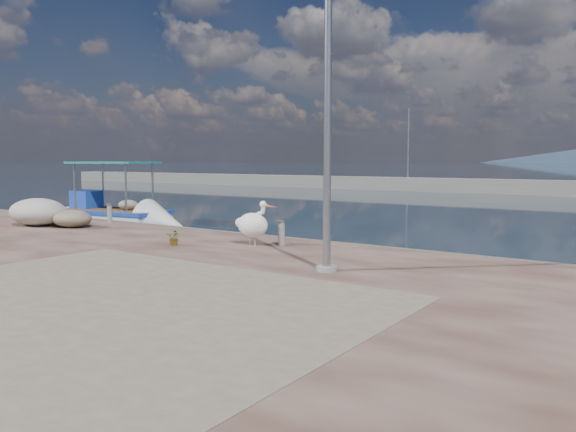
# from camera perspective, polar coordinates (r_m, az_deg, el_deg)

# --- Properties ---
(ground) EXTENTS (1400.00, 1400.00, 0.00)m
(ground) POSITION_cam_1_polar(r_m,az_deg,el_deg) (12.54, -10.12, -7.34)
(ground) COLOR #162635
(ground) RESTS_ON ground
(quay_patch) EXTENTS (9.00, 7.00, 0.01)m
(quay_patch) POSITION_cam_1_polar(r_m,az_deg,el_deg) (9.79, -18.62, -8.24)
(quay_patch) COLOR gray
(quay_patch) RESTS_ON quay
(breakwater) EXTENTS (120.00, 2.20, 7.50)m
(breakwater) POSITION_cam_1_polar(r_m,az_deg,el_deg) (49.40, 24.96, 2.61)
(breakwater) COLOR gray
(breakwater) RESTS_ON ground
(boat_left) EXTENTS (6.91, 3.11, 3.21)m
(boat_left) POSITION_cam_1_polar(r_m,az_deg,el_deg) (25.82, -17.30, -0.24)
(boat_left) COLOR white
(boat_left) RESTS_ON ground
(pelican) EXTENTS (1.28, 0.69, 1.23)m
(pelican) POSITION_cam_1_polar(r_m,az_deg,el_deg) (15.22, -3.55, -0.85)
(pelican) COLOR tan
(pelican) RESTS_ON quay
(lamp_post) EXTENTS (0.44, 0.96, 7.00)m
(lamp_post) POSITION_cam_1_polar(r_m,az_deg,el_deg) (11.68, 4.11, 10.54)
(lamp_post) COLOR gray
(lamp_post) RESTS_ON quay
(bollard_near) EXTENTS (0.24, 0.24, 0.72)m
(bollard_near) POSITION_cam_1_polar(r_m,az_deg,el_deg) (15.19, -0.67, -1.56)
(bollard_near) COLOR gray
(bollard_near) RESTS_ON quay
(bollard_far) EXTENTS (0.23, 0.23, 0.71)m
(bollard_far) POSITION_cam_1_polar(r_m,az_deg,el_deg) (21.91, -17.67, 0.40)
(bollard_far) COLOR gray
(bollard_far) RESTS_ON quay
(potted_plant) EXTENTS (0.43, 0.39, 0.43)m
(potted_plant) POSITION_cam_1_polar(r_m,az_deg,el_deg) (15.54, -11.47, -2.17)
(potted_plant) COLOR #33722D
(potted_plant) RESTS_ON quay
(net_pile_b) EXTENTS (1.54, 1.20, 0.60)m
(net_pile_b) POSITION_cam_1_polar(r_m,az_deg,el_deg) (20.77, -21.10, -0.24)
(net_pile_b) COLOR tan
(net_pile_b) RESTS_ON quay
(net_pile_a) EXTENTS (2.36, 1.71, 0.96)m
(net_pile_a) POSITION_cam_1_polar(r_m,az_deg,el_deg) (21.78, -24.06, 0.39)
(net_pile_a) COLOR silver
(net_pile_a) RESTS_ON quay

